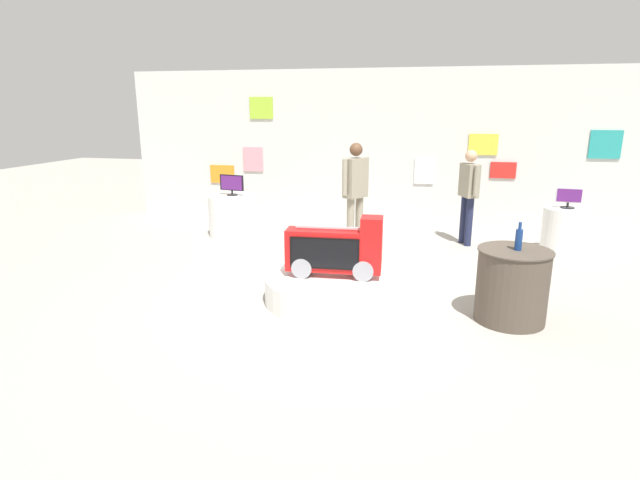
% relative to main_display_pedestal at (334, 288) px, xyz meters
% --- Properties ---
extents(ground_plane, '(30.00, 30.00, 0.00)m').
position_rel_main_display_pedestal_xyz_m(ground_plane, '(0.03, 0.03, -0.16)').
color(ground_plane, '#9E998E').
extents(back_wall_display, '(10.37, 0.13, 3.02)m').
position_rel_main_display_pedestal_xyz_m(back_wall_display, '(0.04, 4.38, 1.35)').
color(back_wall_display, silver).
rests_on(back_wall_display, ground).
extents(main_display_pedestal, '(1.67, 1.67, 0.32)m').
position_rel_main_display_pedestal_xyz_m(main_display_pedestal, '(0.00, 0.00, 0.00)').
color(main_display_pedestal, white).
rests_on(main_display_pedestal, ground).
extents(novelty_firetruck_tv, '(1.16, 0.40, 0.74)m').
position_rel_main_display_pedestal_xyz_m(novelty_firetruck_tv, '(0.02, -0.01, 0.46)').
color(novelty_firetruck_tv, gray).
rests_on(novelty_firetruck_tv, main_display_pedestal).
extents(display_pedestal_left_rear, '(0.88, 0.88, 0.75)m').
position_rel_main_display_pedestal_xyz_m(display_pedestal_left_rear, '(-2.41, 2.74, 0.22)').
color(display_pedestal_left_rear, white).
rests_on(display_pedestal_left_rear, ground).
extents(tv_on_left_rear, '(0.47, 0.19, 0.37)m').
position_rel_main_display_pedestal_xyz_m(tv_on_left_rear, '(-2.41, 2.74, 0.80)').
color(tv_on_left_rear, black).
rests_on(tv_on_left_rear, display_pedestal_left_rear).
extents(display_pedestal_center_rear, '(0.68, 0.68, 0.75)m').
position_rel_main_display_pedestal_xyz_m(display_pedestal_center_rear, '(3.21, 2.78, 0.22)').
color(display_pedestal_center_rear, white).
rests_on(display_pedestal_center_rear, ground).
extents(tv_on_center_rear, '(0.38, 0.21, 0.32)m').
position_rel_main_display_pedestal_xyz_m(tv_on_center_rear, '(3.21, 2.77, 0.76)').
color(tv_on_center_rear, black).
rests_on(tv_on_center_rear, display_pedestal_center_rear).
extents(side_table_round, '(0.79, 0.79, 0.81)m').
position_rel_main_display_pedestal_xyz_m(side_table_round, '(2.02, -0.16, 0.26)').
color(side_table_round, '#4C4238').
rests_on(side_table_round, ground).
extents(bottle_on_side_table, '(0.07, 0.07, 0.31)m').
position_rel_main_display_pedestal_xyz_m(bottle_on_side_table, '(2.04, -0.17, 0.78)').
color(bottle_on_side_table, navy).
rests_on(bottle_on_side_table, side_table_round).
extents(shopper_browsing_near_truck, '(0.38, 0.48, 1.77)m').
position_rel_main_display_pedestal_xyz_m(shopper_browsing_near_truck, '(-0.05, 1.98, 0.89)').
color(shopper_browsing_near_truck, gray).
rests_on(shopper_browsing_near_truck, ground).
extents(shopper_browsing_rear, '(0.33, 0.52, 1.61)m').
position_rel_main_display_pedestal_xyz_m(shopper_browsing_rear, '(1.71, 3.06, 0.78)').
color(shopper_browsing_rear, '#1E233F').
rests_on(shopper_browsing_rear, ground).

